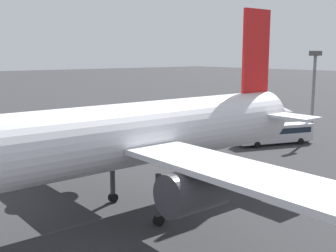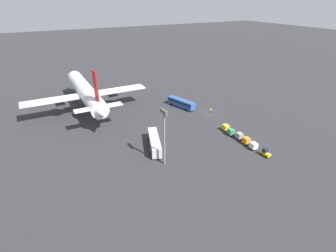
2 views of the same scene
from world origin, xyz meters
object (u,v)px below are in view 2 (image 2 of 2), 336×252
airplane (86,92)px  worker_person (211,111)px  cargo_cart_white (254,146)px  cargo_cart_green (231,132)px  cargo_cart_orange (246,140)px  baggage_tug (266,153)px  cargo_cart_yellow (226,127)px  shuttle_bus_near (181,103)px  shuttle_bus_far (154,142)px  cargo_cart_grey (239,136)px

airplane → worker_person: bearing=-120.7°
cargo_cart_white → cargo_cart_green: (9.33, 0.07, 0.00)m
cargo_cart_orange → cargo_cart_green: 6.23m
baggage_tug → worker_person: (30.21, -4.54, -0.07)m
worker_person → cargo_cart_yellow: 14.51m
worker_person → cargo_cart_orange: bearing=168.5°
shuttle_bus_near → baggage_tug: bearing=166.9°
shuttle_bus_far → cargo_cart_white: shuttle_bus_far is taller
shuttle_bus_near → baggage_tug: (-39.89, -2.37, -0.95)m
airplane → cargo_cart_grey: airplane is taller
shuttle_bus_far → cargo_cart_orange: size_ratio=6.07×
cargo_cart_white → cargo_cart_green: 9.33m
shuttle_bus_far → cargo_cart_grey: size_ratio=6.07×
worker_person → cargo_cart_orange: 23.59m
shuttle_bus_near → cargo_cart_white: 35.97m
shuttle_bus_near → shuttle_bus_far: size_ratio=0.94×
shuttle_bus_near → cargo_cart_white: shuttle_bus_near is taller
airplane → cargo_cart_grey: bearing=-141.3°
shuttle_bus_near → cargo_cart_green: 26.66m
cargo_cart_white → baggage_tug: bearing=-174.0°
baggage_tug → airplane: bearing=29.4°
cargo_cart_green → cargo_cart_orange: bearing=-177.0°
cargo_cart_grey → cargo_cart_yellow: 6.22m
cargo_cart_yellow → cargo_cart_grey: bearing=-179.5°
shuttle_bus_near → shuttle_bus_far: 31.13m
baggage_tug → cargo_cart_white: (3.98, 0.42, 0.25)m
airplane → shuttle_bus_far: (-35.81, -10.26, -5.27)m
airplane → cargo_cart_white: bearing=-145.3°
shuttle_bus_near → cargo_cart_green: bearing=167.6°
shuttle_bus_far → cargo_cart_white: 27.46m
worker_person → cargo_cart_green: (-16.90, 5.03, 0.32)m
cargo_cart_white → cargo_cart_grey: bearing=-4.4°
cargo_cart_white → cargo_cart_grey: 6.24m
airplane → shuttle_bus_near: bearing=-112.8°
shuttle_bus_near → cargo_cart_orange: size_ratio=5.73×
airplane → cargo_cart_orange: (-46.42, -34.30, -6.01)m
airplane → cargo_cart_yellow: (-37.09, -34.47, -6.01)m
shuttle_bus_far → worker_person: 31.36m
baggage_tug → cargo_cart_orange: bearing=-2.1°
worker_person → cargo_cart_orange: (-23.12, 4.70, 0.32)m
shuttle_bus_far → worker_person: shuttle_bus_far is taller
baggage_tug → worker_person: bearing=-12.0°
shuttle_bus_near → cargo_cart_grey: shuttle_bus_near is taller
cargo_cart_white → cargo_cart_grey: (6.22, -0.48, 0.00)m
baggage_tug → cargo_cart_yellow: bearing=-3.5°
shuttle_bus_near → cargo_cart_green: shuttle_bus_near is taller
shuttle_bus_near → cargo_cart_yellow: shuttle_bus_near is taller
airplane → shuttle_bus_near: airplane is taller
shuttle_bus_far → cargo_cart_yellow: bearing=-73.8°
worker_person → cargo_cart_white: 26.69m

